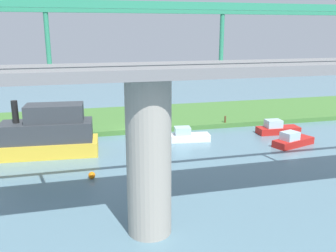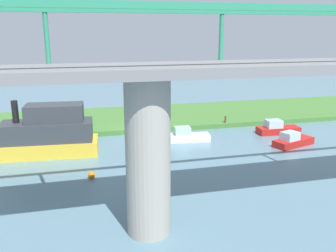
{
  "view_description": "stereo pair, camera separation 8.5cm",
  "coord_description": "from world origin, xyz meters",
  "px_view_note": "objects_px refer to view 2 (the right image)",
  "views": [
    {
      "loc": [
        6.38,
        36.2,
        10.42
      ],
      "look_at": [
        -1.65,
        5.0,
        2.0
      ],
      "focal_mm": 39.43,
      "sensor_mm": 36.0,
      "label": 1
    },
    {
      "loc": [
        6.29,
        36.22,
        10.42
      ],
      "look_at": [
        -1.65,
        5.0,
        2.0
      ],
      "focal_mm": 39.43,
      "sensor_mm": 36.0,
      "label": 2
    }
  ],
  "objects_px": {
    "riverboat_paddlewheel": "(293,141)",
    "motorboat_white": "(187,136)",
    "bridge_pylon": "(148,158)",
    "marker_buoy": "(92,175)",
    "mooring_post": "(225,119)",
    "motorboat_red": "(45,135)",
    "person_on_bank": "(135,120)",
    "houseboat_blue": "(277,129)"
  },
  "relations": [
    {
      "from": "mooring_post",
      "to": "motorboat_white",
      "type": "bearing_deg",
      "value": 35.18
    },
    {
      "from": "marker_buoy",
      "to": "riverboat_paddlewheel",
      "type": "bearing_deg",
      "value": -169.83
    },
    {
      "from": "mooring_post",
      "to": "houseboat_blue",
      "type": "distance_m",
      "value": 5.65
    },
    {
      "from": "motorboat_white",
      "to": "motorboat_red",
      "type": "bearing_deg",
      "value": 4.09
    },
    {
      "from": "bridge_pylon",
      "to": "motorboat_white",
      "type": "relative_size",
      "value": 1.92
    },
    {
      "from": "mooring_post",
      "to": "motorboat_white",
      "type": "xyz_separation_m",
      "value": [
        5.69,
        4.01,
        -0.37
      ]
    },
    {
      "from": "riverboat_paddlewheel",
      "to": "bridge_pylon",
      "type": "bearing_deg",
      "value": 35.75
    },
    {
      "from": "mooring_post",
      "to": "motorboat_white",
      "type": "height_order",
      "value": "motorboat_white"
    },
    {
      "from": "person_on_bank",
      "to": "motorboat_white",
      "type": "bearing_deg",
      "value": 130.8
    },
    {
      "from": "bridge_pylon",
      "to": "marker_buoy",
      "type": "height_order",
      "value": "bridge_pylon"
    },
    {
      "from": "motorboat_red",
      "to": "houseboat_blue",
      "type": "bearing_deg",
      "value": -177.15
    },
    {
      "from": "mooring_post",
      "to": "motorboat_red",
      "type": "xyz_separation_m",
      "value": [
        18.59,
        4.93,
        0.92
      ]
    },
    {
      "from": "mooring_post",
      "to": "marker_buoy",
      "type": "bearing_deg",
      "value": 36.69
    },
    {
      "from": "motorboat_red",
      "to": "riverboat_paddlewheel",
      "type": "bearing_deg",
      "value": 172.18
    },
    {
      "from": "bridge_pylon",
      "to": "marker_buoy",
      "type": "distance_m",
      "value": 9.35
    },
    {
      "from": "mooring_post",
      "to": "motorboat_red",
      "type": "distance_m",
      "value": 19.25
    },
    {
      "from": "houseboat_blue",
      "to": "bridge_pylon",
      "type": "bearing_deg",
      "value": 43.0
    },
    {
      "from": "bridge_pylon",
      "to": "houseboat_blue",
      "type": "xyz_separation_m",
      "value": [
        -16.67,
        -15.55,
        -3.62
      ]
    },
    {
      "from": "motorboat_red",
      "to": "motorboat_white",
      "type": "relative_size",
      "value": 2.23
    },
    {
      "from": "bridge_pylon",
      "to": "person_on_bank",
      "type": "bearing_deg",
      "value": -97.2
    },
    {
      "from": "mooring_post",
      "to": "houseboat_blue",
      "type": "height_order",
      "value": "houseboat_blue"
    },
    {
      "from": "riverboat_paddlewheel",
      "to": "motorboat_white",
      "type": "bearing_deg",
      "value": -23.55
    },
    {
      "from": "person_on_bank",
      "to": "motorboat_red",
      "type": "height_order",
      "value": "motorboat_red"
    },
    {
      "from": "mooring_post",
      "to": "marker_buoy",
      "type": "distance_m",
      "value": 18.84
    },
    {
      "from": "riverboat_paddlewheel",
      "to": "marker_buoy",
      "type": "distance_m",
      "value": 18.73
    },
    {
      "from": "riverboat_paddlewheel",
      "to": "motorboat_white",
      "type": "height_order",
      "value": "riverboat_paddlewheel"
    },
    {
      "from": "person_on_bank",
      "to": "motorboat_red",
      "type": "distance_m",
      "value": 10.45
    },
    {
      "from": "bridge_pylon",
      "to": "riverboat_paddlewheel",
      "type": "distance_m",
      "value": 19.85
    },
    {
      "from": "motorboat_red",
      "to": "riverboat_paddlewheel",
      "type": "distance_m",
      "value": 22.17
    },
    {
      "from": "bridge_pylon",
      "to": "riverboat_paddlewheel",
      "type": "bearing_deg",
      "value": -144.25
    },
    {
      "from": "riverboat_paddlewheel",
      "to": "mooring_post",
      "type": "bearing_deg",
      "value": -67.21
    },
    {
      "from": "mooring_post",
      "to": "motorboat_red",
      "type": "bearing_deg",
      "value": 14.86
    },
    {
      "from": "person_on_bank",
      "to": "mooring_post",
      "type": "height_order",
      "value": "person_on_bank"
    },
    {
      "from": "bridge_pylon",
      "to": "houseboat_blue",
      "type": "height_order",
      "value": "bridge_pylon"
    },
    {
      "from": "person_on_bank",
      "to": "marker_buoy",
      "type": "relative_size",
      "value": 2.78
    },
    {
      "from": "person_on_bank",
      "to": "houseboat_blue",
      "type": "xyz_separation_m",
      "value": [
        -14.11,
        4.72,
        -0.68
      ]
    },
    {
      "from": "marker_buoy",
      "to": "motorboat_white",
      "type": "bearing_deg",
      "value": -142.43
    },
    {
      "from": "motorboat_white",
      "to": "houseboat_blue",
      "type": "relative_size",
      "value": 0.97
    },
    {
      "from": "mooring_post",
      "to": "riverboat_paddlewheel",
      "type": "distance_m",
      "value": 8.62
    },
    {
      "from": "houseboat_blue",
      "to": "marker_buoy",
      "type": "relative_size",
      "value": 8.9
    },
    {
      "from": "mooring_post",
      "to": "marker_buoy",
      "type": "xyz_separation_m",
      "value": [
        15.1,
        11.25,
        -0.62
      ]
    },
    {
      "from": "mooring_post",
      "to": "motorboat_white",
      "type": "distance_m",
      "value": 6.97
    }
  ]
}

